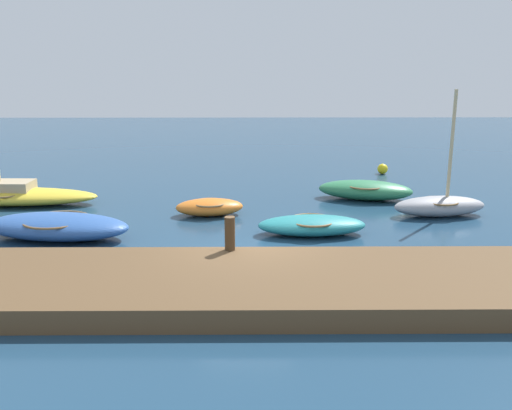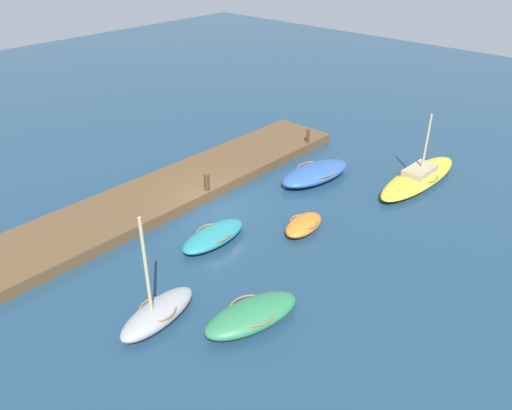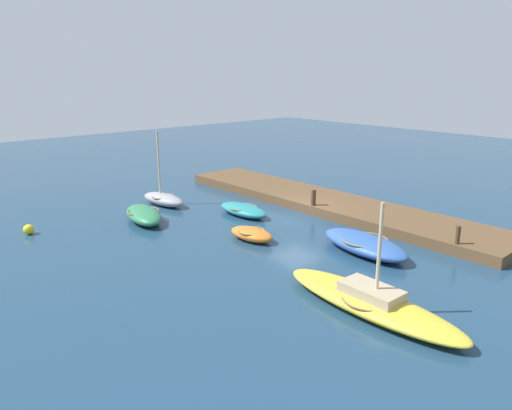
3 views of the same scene
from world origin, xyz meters
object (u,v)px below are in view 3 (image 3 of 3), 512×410
at_px(rowboat_green, 144,215).
at_px(sailboat_yellow, 370,301).
at_px(rowboat_grey, 163,199).
at_px(motorboat_blue, 364,244).
at_px(dinghy_orange, 252,234).
at_px(mooring_post_mid_west, 313,197).
at_px(rowboat_teal, 243,210).
at_px(mooring_post_west, 458,235).
at_px(marker_buoy, 29,229).

distance_m(rowboat_green, sailboat_yellow, 14.09).
height_order(rowboat_grey, motorboat_blue, rowboat_grey).
relative_size(rowboat_grey, sailboat_yellow, 0.63).
bearing_deg(sailboat_yellow, dinghy_orange, -10.66).
xyz_separation_m(dinghy_orange, mooring_post_mid_west, (0.94, -5.45, 0.67)).
bearing_deg(dinghy_orange, rowboat_green, 14.76).
bearing_deg(dinghy_orange, mooring_post_mid_west, -86.87).
relative_size(sailboat_yellow, rowboat_teal, 2.05).
bearing_deg(mooring_post_west, rowboat_grey, 18.63).
bearing_deg(rowboat_green, mooring_post_mid_west, -109.61).
height_order(rowboat_green, dinghy_orange, rowboat_green).
bearing_deg(rowboat_green, rowboat_grey, -35.63).
bearing_deg(sailboat_yellow, mooring_post_west, -84.55).
distance_m(mooring_post_mid_west, marker_buoy, 14.95).
relative_size(motorboat_blue, mooring_post_west, 5.94).
distance_m(motorboat_blue, rowboat_teal, 8.01).
distance_m(motorboat_blue, mooring_post_west, 4.03).
distance_m(rowboat_teal, mooring_post_mid_west, 4.02).
bearing_deg(rowboat_green, mooring_post_west, -136.27).
xyz_separation_m(rowboat_grey, sailboat_yellow, (-16.25, 1.83, -0.03)).
relative_size(dinghy_orange, mooring_post_west, 3.13).
height_order(motorboat_blue, rowboat_teal, motorboat_blue).
height_order(rowboat_grey, dinghy_orange, rowboat_grey).
bearing_deg(marker_buoy, sailboat_yellow, -159.38).
bearing_deg(rowboat_grey, dinghy_orange, 171.88).
relative_size(sailboat_yellow, motorboat_blue, 1.47).
bearing_deg(marker_buoy, motorboat_blue, -140.39).
height_order(rowboat_green, mooring_post_west, mooring_post_west).
bearing_deg(motorboat_blue, rowboat_teal, 10.13).
xyz_separation_m(motorboat_blue, rowboat_teal, (8.00, 0.33, -0.08)).
height_order(rowboat_teal, marker_buoy, rowboat_teal).
distance_m(motorboat_blue, mooring_post_mid_west, 6.18).
xyz_separation_m(rowboat_grey, dinghy_orange, (-8.26, 0.15, -0.09)).
bearing_deg(sailboat_yellow, rowboat_green, 4.10).
xyz_separation_m(rowboat_green, rowboat_grey, (2.18, -2.53, 0.01)).
relative_size(rowboat_green, mooring_post_mid_west, 4.41).
bearing_deg(rowboat_teal, mooring_post_mid_west, -130.36).
distance_m(mooring_post_west, marker_buoy, 20.32).
bearing_deg(rowboat_grey, rowboat_teal, -162.35).
relative_size(rowboat_green, motorboat_blue, 0.83).
bearing_deg(mooring_post_mid_west, dinghy_orange, 99.80).
distance_m(rowboat_green, rowboat_grey, 3.34).
distance_m(sailboat_yellow, marker_buoy, 17.10).
bearing_deg(rowboat_teal, rowboat_green, 59.61).
bearing_deg(rowboat_grey, motorboat_blue, -175.83).
height_order(motorboat_blue, mooring_post_west, mooring_post_west).
distance_m(dinghy_orange, marker_buoy, 11.12).
bearing_deg(rowboat_teal, sailboat_yellow, 159.18).
height_order(rowboat_green, motorboat_blue, motorboat_blue).
relative_size(rowboat_grey, marker_buoy, 8.80).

